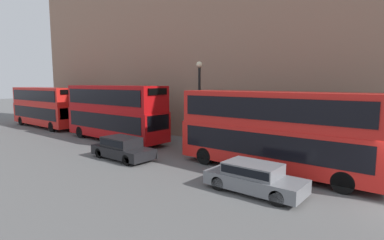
# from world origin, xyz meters

# --- Properties ---
(bus_leading) EXTENTS (2.59, 10.66, 4.31)m
(bus_leading) POSITION_xyz_m (1.60, 6.07, 2.38)
(bus_leading) COLOR red
(bus_leading) RESTS_ON ground
(bus_second_in_queue) EXTENTS (2.59, 10.12, 4.55)m
(bus_second_in_queue) POSITION_xyz_m (1.60, 19.84, 2.50)
(bus_second_in_queue) COLOR #B20C0F
(bus_second_in_queue) RESTS_ON ground
(bus_third_in_queue) EXTENTS (2.59, 10.42, 4.26)m
(bus_third_in_queue) POSITION_xyz_m (1.60, 32.08, 2.35)
(bus_third_in_queue) COLOR red
(bus_third_in_queue) RESTS_ON ground
(car_dark_sedan) EXTENTS (1.78, 4.30, 1.30)m
(car_dark_sedan) POSITION_xyz_m (-1.80, 5.43, 0.69)
(car_dark_sedan) COLOR slate
(car_dark_sedan) RESTS_ON ground
(car_hatchback) EXTENTS (1.77, 4.31, 1.38)m
(car_hatchback) POSITION_xyz_m (-1.80, 14.60, 0.73)
(car_hatchback) COLOR black
(car_hatchback) RESTS_ON ground
(street_lamp) EXTENTS (0.44, 0.44, 6.26)m
(street_lamp) POSITION_xyz_m (3.51, 12.58, 3.88)
(street_lamp) COLOR black
(street_lamp) RESTS_ON ground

